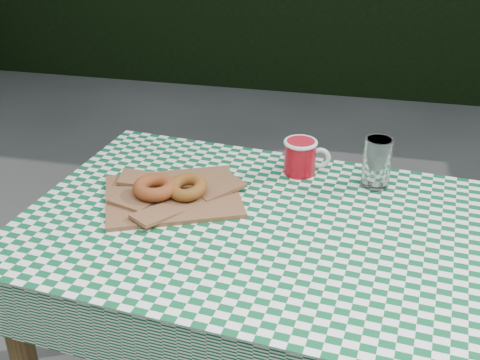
% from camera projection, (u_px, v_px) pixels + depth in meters
% --- Properties ---
extents(table, '(1.17, 0.84, 0.75)m').
position_uv_depth(table, '(262.00, 347.00, 1.56)').
color(table, brown).
rests_on(table, ground).
extents(tablecloth, '(1.19, 0.87, 0.01)m').
position_uv_depth(tablecloth, '(265.00, 224.00, 1.38)').
color(tablecloth, '#0C512A').
rests_on(tablecloth, table).
extents(paper_bag, '(0.40, 0.37, 0.02)m').
position_uv_depth(paper_bag, '(173.00, 195.00, 1.48)').
color(paper_bag, brown).
rests_on(paper_bag, tablecloth).
extents(bagel_front, '(0.15, 0.15, 0.03)m').
position_uv_depth(bagel_front, '(155.00, 187.00, 1.45)').
color(bagel_front, '#99441F').
rests_on(bagel_front, paper_bag).
extents(bagel_back, '(0.13, 0.13, 0.03)m').
position_uv_depth(bagel_back, '(187.00, 187.00, 1.46)').
color(bagel_back, brown).
rests_on(bagel_back, paper_bag).
extents(coffee_mug, '(0.19, 0.19, 0.09)m').
position_uv_depth(coffee_mug, '(300.00, 157.00, 1.58)').
color(coffee_mug, '#A60A15').
rests_on(coffee_mug, tablecloth).
extents(drinking_glass, '(0.08, 0.08, 0.13)m').
position_uv_depth(drinking_glass, '(377.00, 163.00, 1.51)').
color(drinking_glass, silver).
rests_on(drinking_glass, tablecloth).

